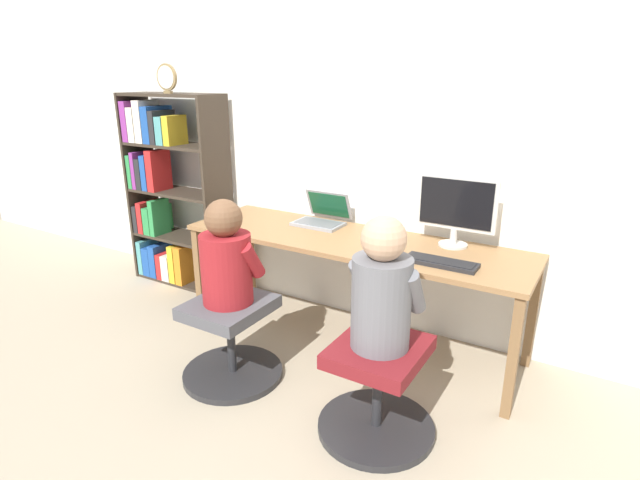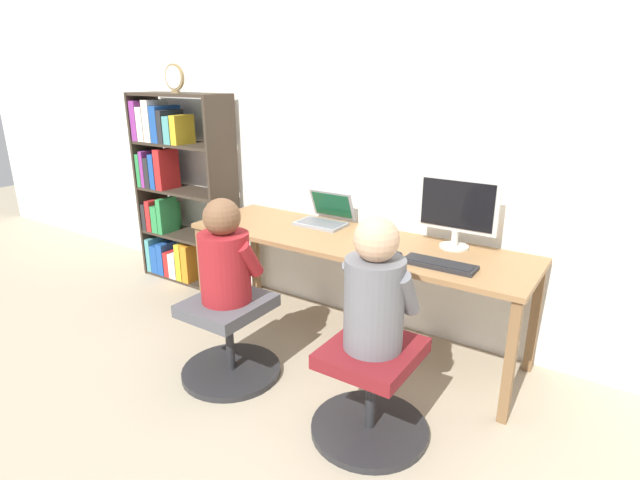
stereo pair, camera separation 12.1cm
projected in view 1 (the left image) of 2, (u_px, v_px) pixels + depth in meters
ground_plane at (325, 362)px, 3.07m from camera, size 14.00×14.00×0.00m
wall_back at (382, 136)px, 3.24m from camera, size 10.00×0.05×2.60m
desk at (352, 248)px, 3.13m from camera, size 2.20×0.64×0.71m
desktop_monitor at (456, 209)px, 2.91m from camera, size 0.47×0.17×0.42m
laptop at (322, 217)px, 3.41m from camera, size 0.33×0.29×0.22m
keyboard at (441, 262)px, 2.68m from camera, size 0.39×0.14×0.03m
computer_mouse_by_keyboard at (397, 254)px, 2.81m from camera, size 0.07×0.10×0.03m
office_chair_left at (377, 389)px, 2.41m from camera, size 0.58×0.58×0.48m
office_chair_right at (231, 340)px, 2.86m from camera, size 0.58×0.58×0.48m
person_at_monitor at (382, 290)px, 2.25m from camera, size 0.34×0.29×0.63m
person_at_laptop at (226, 258)px, 2.70m from camera, size 0.34×0.29×0.59m
bookshelf at (165, 193)px, 4.09m from camera, size 0.90×0.32×1.55m
desk_clock at (167, 78)px, 3.64m from camera, size 0.19×0.03×0.21m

